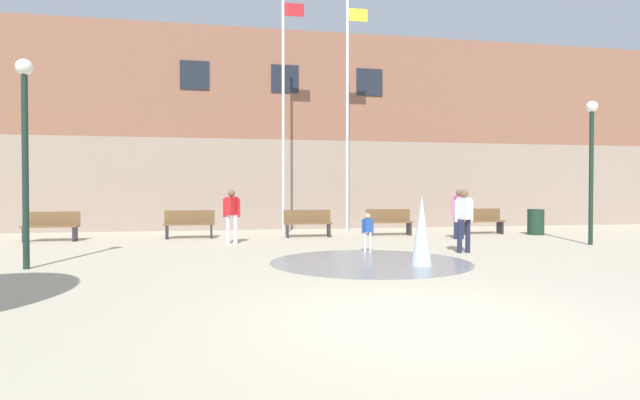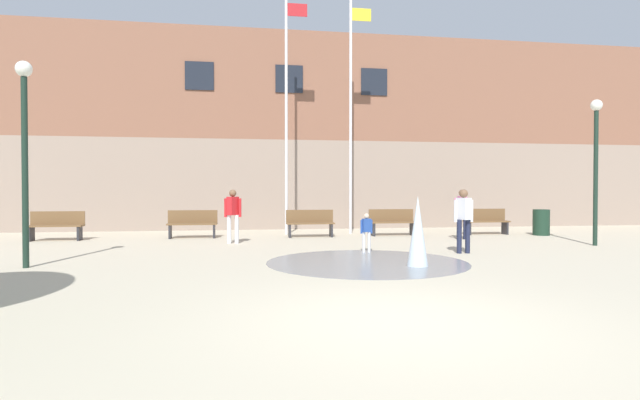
# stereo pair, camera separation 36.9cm
# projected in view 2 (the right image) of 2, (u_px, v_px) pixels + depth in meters

# --- Properties ---
(ground_plane) EXTENTS (100.00, 100.00, 0.00)m
(ground_plane) POSITION_uv_depth(u_px,v_px,m) (403.00, 321.00, 5.96)
(ground_plane) COLOR #BCB299
(library_building) EXTENTS (36.00, 6.05, 8.00)m
(library_building) POSITION_uv_depth(u_px,v_px,m) (283.00, 138.00, 22.93)
(library_building) COLOR gray
(library_building) RESTS_ON ground
(splash_fountain) EXTENTS (4.38, 4.38, 1.45)m
(splash_fountain) POSITION_uv_depth(u_px,v_px,m) (399.00, 243.00, 10.47)
(splash_fountain) COLOR gray
(splash_fountain) RESTS_ON ground
(park_bench_left_of_flagpoles) EXTENTS (1.60, 0.44, 0.91)m
(park_bench_left_of_flagpoles) POSITION_uv_depth(u_px,v_px,m) (56.00, 225.00, 15.51)
(park_bench_left_of_flagpoles) COLOR #28282D
(park_bench_left_of_flagpoles) RESTS_ON ground
(park_bench_under_left_flagpole) EXTENTS (1.60, 0.44, 0.91)m
(park_bench_under_left_flagpole) POSITION_uv_depth(u_px,v_px,m) (192.00, 223.00, 16.35)
(park_bench_under_left_flagpole) COLOR #28282D
(park_bench_under_left_flagpole) RESTS_ON ground
(park_bench_center) EXTENTS (1.60, 0.44, 0.91)m
(park_bench_center) POSITION_uv_depth(u_px,v_px,m) (310.00, 223.00, 16.71)
(park_bench_center) COLOR #28282D
(park_bench_center) RESTS_ON ground
(park_bench_near_trashcan) EXTENTS (1.60, 0.44, 0.91)m
(park_bench_near_trashcan) POSITION_uv_depth(u_px,v_px,m) (392.00, 222.00, 17.26)
(park_bench_near_trashcan) COLOR #28282D
(park_bench_near_trashcan) RESTS_ON ground
(park_bench_far_right) EXTENTS (1.60, 0.44, 0.91)m
(park_bench_far_right) POSITION_uv_depth(u_px,v_px,m) (486.00, 221.00, 17.71)
(park_bench_far_right) COLOR #28282D
(park_bench_far_right) RESTS_ON ground
(child_in_fountain) EXTENTS (0.31, 0.19, 0.99)m
(child_in_fountain) POSITION_uv_depth(u_px,v_px,m) (366.00, 230.00, 12.51)
(child_in_fountain) COLOR silver
(child_in_fountain) RESTS_ON ground
(adult_watching) EXTENTS (0.50, 0.36, 1.59)m
(adult_watching) POSITION_uv_depth(u_px,v_px,m) (462.00, 210.00, 15.89)
(adult_watching) COLOR #1E233D
(adult_watching) RESTS_ON ground
(adult_in_red) EXTENTS (0.50, 0.39, 1.59)m
(adult_in_red) POSITION_uv_depth(u_px,v_px,m) (233.00, 212.00, 14.65)
(adult_in_red) COLOR silver
(adult_in_red) RESTS_ON ground
(adult_near_bench) EXTENTS (0.50, 0.39, 1.59)m
(adult_near_bench) POSITION_uv_depth(u_px,v_px,m) (464.00, 216.00, 12.37)
(adult_near_bench) COLOR #1E233D
(adult_near_bench) RESTS_ON ground
(flagpole_left) EXTENTS (0.80, 0.10, 8.58)m
(flagpole_left) POSITION_uv_depth(u_px,v_px,m) (287.00, 106.00, 17.63)
(flagpole_left) COLOR silver
(flagpole_left) RESTS_ON ground
(flagpole_right) EXTENTS (0.80, 0.10, 8.54)m
(flagpole_right) POSITION_uv_depth(u_px,v_px,m) (351.00, 109.00, 18.00)
(flagpole_right) COLOR silver
(flagpole_right) RESTS_ON ground
(lamp_post_left_lane) EXTENTS (0.32, 0.32, 4.16)m
(lamp_post_left_lane) POSITION_uv_depth(u_px,v_px,m) (25.00, 134.00, 10.01)
(lamp_post_left_lane) COLOR #192D23
(lamp_post_left_lane) RESTS_ON ground
(lamp_post_right_lane) EXTENTS (0.32, 0.32, 4.13)m
(lamp_post_right_lane) POSITION_uv_depth(u_px,v_px,m) (596.00, 151.00, 14.08)
(lamp_post_right_lane) COLOR #192D23
(lamp_post_right_lane) RESTS_ON ground
(trash_can) EXTENTS (0.56, 0.56, 0.90)m
(trash_can) POSITION_uv_depth(u_px,v_px,m) (541.00, 222.00, 17.38)
(trash_can) COLOR #193323
(trash_can) RESTS_ON ground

